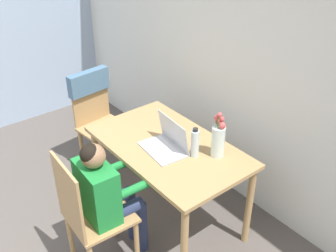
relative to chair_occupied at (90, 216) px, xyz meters
name	(u,v)px	position (x,y,z in m)	size (l,w,h in m)	color
wall_back	(233,49)	(-0.13, 1.40, 0.78)	(6.40, 0.05, 2.50)	silver
dining_table	(168,155)	(-0.05, 0.70, 0.15)	(1.20, 0.71, 0.71)	tan
chair_occupied	(90,216)	(0.00, 0.00, 0.00)	(0.42, 0.42, 0.93)	tan
chair_spare	(95,106)	(-1.06, 0.66, 0.15)	(0.47, 0.44, 0.94)	tan
person_seated	(105,191)	(0.01, 0.13, 0.14)	(0.35, 0.44, 1.00)	#1E8438
laptop	(167,142)	(-0.02, 0.66, 0.29)	(0.37, 0.26, 0.23)	#B2B2B7
flower_vase	(218,139)	(0.26, 0.88, 0.38)	(0.09, 0.09, 0.35)	silver
water_bottle	(195,143)	(0.17, 0.75, 0.35)	(0.06, 0.06, 0.22)	silver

